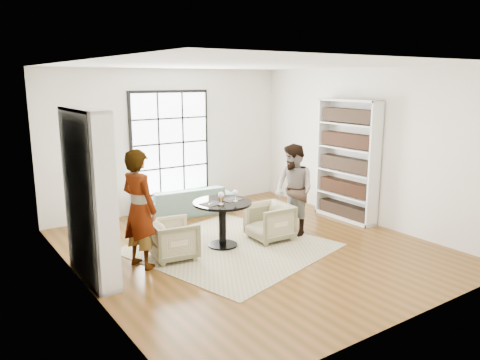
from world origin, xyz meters
TOP-DOWN VIEW (x-y plane):
  - ground at (0.00, 0.00)m, footprint 6.00×6.00m
  - room_shell at (0.00, 0.54)m, footprint 6.00×6.01m
  - rug at (-0.30, 0.18)m, footprint 3.47×3.47m
  - pedestal_table at (-0.37, 0.33)m, footprint 0.98×0.98m
  - sofa at (0.05, 2.45)m, footprint 2.04×0.96m
  - armchair_left at (-1.29, 0.31)m, footprint 0.78×0.76m
  - armchair_right at (0.50, 0.16)m, footprint 0.75×0.73m
  - person_left at (-1.84, 0.31)m, footprint 0.61×0.76m
  - person_right at (1.05, 0.16)m, footprint 0.63×0.81m
  - placemat_left at (-0.58, 0.31)m, footprint 0.38×0.32m
  - placemat_right at (-0.17, 0.36)m, footprint 0.38×0.32m
  - cutlery_left at (-0.58, 0.31)m, footprint 0.18×0.24m
  - cutlery_right at (-0.17, 0.36)m, footprint 0.18×0.24m
  - wine_glass_left at (-0.47, 0.20)m, footprint 0.10×0.10m
  - wine_glass_right at (-0.17, 0.23)m, footprint 0.09×0.09m
  - flower_centerpiece at (-0.35, 0.39)m, footprint 0.19×0.17m

SIDE VIEW (x-z plane):
  - ground at x=0.00m, z-range 0.00..0.00m
  - rug at x=-0.30m, z-range 0.00..0.01m
  - sofa at x=0.05m, z-range 0.00..0.58m
  - armchair_left at x=-1.29m, z-range 0.00..0.63m
  - armchair_right at x=0.50m, z-range 0.00..0.65m
  - pedestal_table at x=-0.37m, z-range 0.18..0.96m
  - placemat_left at x=-0.58m, z-range 0.78..0.79m
  - placemat_right at x=-0.17m, z-range 0.78..0.79m
  - cutlery_left at x=-0.58m, z-range 0.79..0.80m
  - cutlery_right at x=-0.17m, z-range 0.79..0.80m
  - person_right at x=1.05m, z-range 0.00..1.65m
  - flower_centerpiece at x=-0.35m, z-range 0.78..0.98m
  - person_left at x=-1.84m, z-range 0.00..1.80m
  - wine_glass_right at x=-0.17m, z-range 0.83..1.02m
  - wine_glass_left at x=-0.47m, z-range 0.83..1.04m
  - room_shell at x=0.00m, z-range -1.74..4.26m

